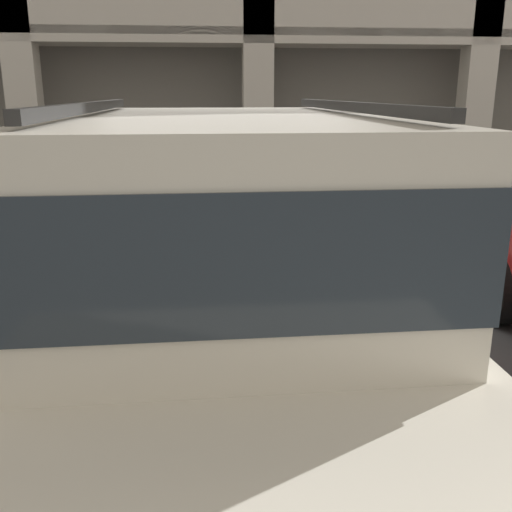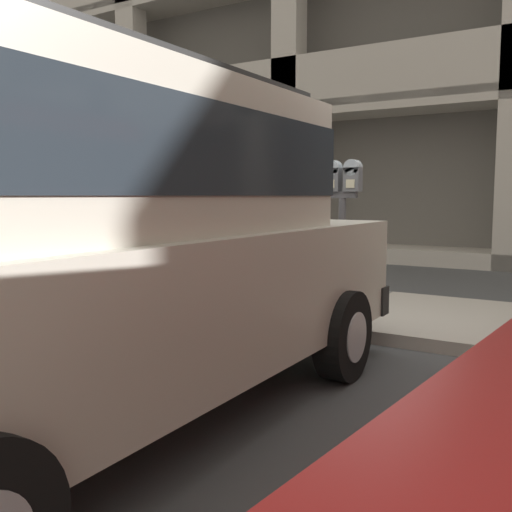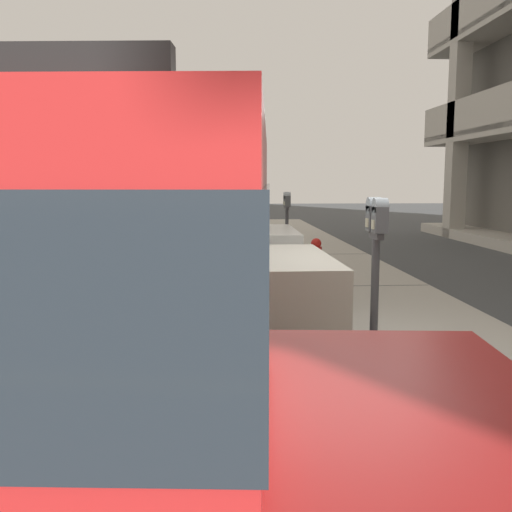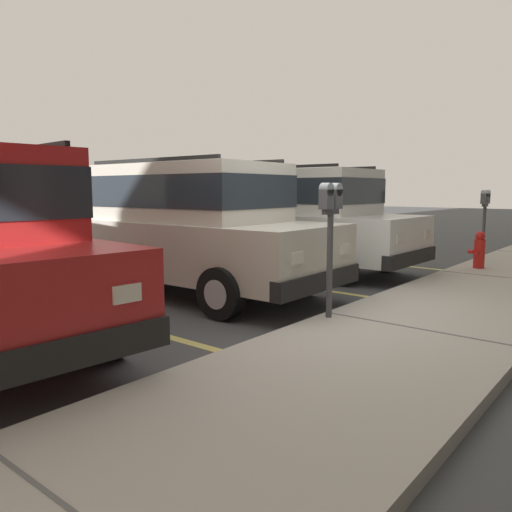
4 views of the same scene
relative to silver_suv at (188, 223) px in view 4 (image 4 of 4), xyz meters
The scene contains 8 objects.
ground_plane 2.62m from the silver_suv, 86.22° to the left, with size 80.00×80.00×0.10m.
sidewalk 3.80m from the silver_suv, 87.57° to the left, with size 40.00×2.20×0.12m.
parking_stall_lines 2.29m from the silver_suv, 28.14° to the left, with size 13.14×4.80×0.01m.
silver_suv is the anchor object (origin of this frame).
red_sedan 2.92m from the silver_suv, behind, with size 2.06×4.80×2.03m.
parking_meter_near 2.73m from the silver_suv, 82.99° to the left, with size 0.35×0.12×1.55m.
parking_meter_far 6.73m from the silver_suv, 156.72° to the left, with size 0.35×0.12×1.47m.
fire_hydrant 5.56m from the silver_suv, 147.13° to the left, with size 0.30×0.30×0.70m.
Camera 4 is at (5.11, 3.28, 1.60)m, focal length 35.00 mm.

